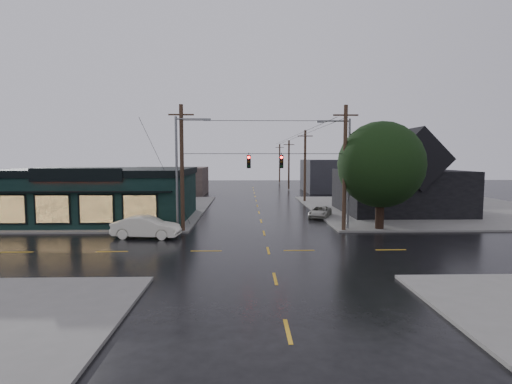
{
  "coord_description": "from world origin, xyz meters",
  "views": [
    {
      "loc": [
        -1.45,
        -25.3,
        6.0
      ],
      "look_at": [
        -0.66,
        5.1,
        3.36
      ],
      "focal_mm": 28.0,
      "sensor_mm": 36.0,
      "label": 1
    }
  ],
  "objects_px": {
    "sedan_cream": "(146,227)",
    "corner_tree": "(381,165)",
    "utility_pole_nw": "(183,232)",
    "suv_silver": "(320,212)",
    "utility_pole_ne": "(344,232)"
  },
  "relations": [
    {
      "from": "utility_pole_nw",
      "to": "suv_silver",
      "type": "relative_size",
      "value": 2.53
    },
    {
      "from": "utility_pole_ne",
      "to": "corner_tree",
      "type": "bearing_deg",
      "value": 9.17
    },
    {
      "from": "sedan_cream",
      "to": "utility_pole_ne",
      "type": "bearing_deg",
      "value": -76.12
    },
    {
      "from": "corner_tree",
      "to": "utility_pole_nw",
      "type": "distance_m",
      "value": 16.99
    },
    {
      "from": "sedan_cream",
      "to": "suv_silver",
      "type": "distance_m",
      "value": 17.84
    },
    {
      "from": "utility_pole_nw",
      "to": "utility_pole_ne",
      "type": "height_order",
      "value": "same"
    },
    {
      "from": "utility_pole_nw",
      "to": "sedan_cream",
      "type": "bearing_deg",
      "value": -137.92
    },
    {
      "from": "corner_tree",
      "to": "suv_silver",
      "type": "xyz_separation_m",
      "value": [
        -3.6,
        7.16,
        -4.85
      ]
    },
    {
      "from": "utility_pole_nw",
      "to": "utility_pole_ne",
      "type": "xyz_separation_m",
      "value": [
        13.0,
        0.0,
        0.0
      ]
    },
    {
      "from": "utility_pole_nw",
      "to": "suv_silver",
      "type": "xyz_separation_m",
      "value": [
        12.5,
        7.66,
        0.56
      ]
    },
    {
      "from": "suv_silver",
      "to": "corner_tree",
      "type": "bearing_deg",
      "value": -42.93
    },
    {
      "from": "sedan_cream",
      "to": "corner_tree",
      "type": "bearing_deg",
      "value": -75.92
    },
    {
      "from": "utility_pole_ne",
      "to": "suv_silver",
      "type": "bearing_deg",
      "value": 93.73
    },
    {
      "from": "utility_pole_nw",
      "to": "utility_pole_ne",
      "type": "relative_size",
      "value": 1.0
    },
    {
      "from": "utility_pole_ne",
      "to": "sedan_cream",
      "type": "distance_m",
      "value": 15.56
    }
  ]
}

